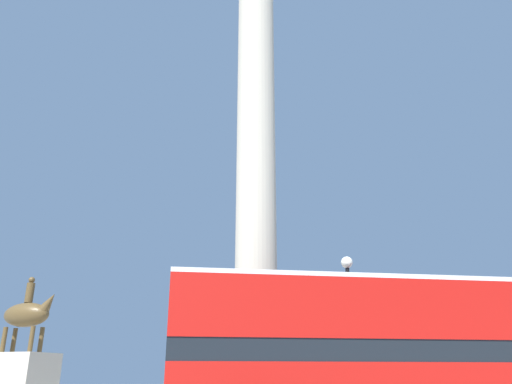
{
  "coord_description": "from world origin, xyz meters",
  "views": [
    {
      "loc": [
        -1.96,
        -20.42,
        1.91
      ],
      "look_at": [
        0.0,
        0.0,
        9.46
      ],
      "focal_mm": 35.0,
      "sensor_mm": 36.0,
      "label": 1
    }
  ],
  "objects_px": {
    "equestrian_statue": "(17,375)",
    "bus_a": "(361,354)",
    "monument_column": "(256,213)",
    "street_lamp": "(351,333)"
  },
  "relations": [
    {
      "from": "equestrian_statue",
      "to": "bus_a",
      "type": "bearing_deg",
      "value": -15.35
    },
    {
      "from": "bus_a",
      "to": "equestrian_statue",
      "type": "relative_size",
      "value": 1.7
    },
    {
      "from": "bus_a",
      "to": "street_lamp",
      "type": "xyz_separation_m",
      "value": [
        0.67,
        3.14,
        0.79
      ]
    },
    {
      "from": "equestrian_statue",
      "to": "street_lamp",
      "type": "xyz_separation_m",
      "value": [
        12.98,
        -6.94,
        1.3
      ]
    },
    {
      "from": "equestrian_statue",
      "to": "monument_column",
      "type": "bearing_deg",
      "value": 4.82
    },
    {
      "from": "monument_column",
      "to": "bus_a",
      "type": "distance_m",
      "value": 9.2
    },
    {
      "from": "bus_a",
      "to": "equestrian_statue",
      "type": "height_order",
      "value": "equestrian_statue"
    },
    {
      "from": "street_lamp",
      "to": "bus_a",
      "type": "bearing_deg",
      "value": -102.12
    },
    {
      "from": "bus_a",
      "to": "street_lamp",
      "type": "height_order",
      "value": "street_lamp"
    },
    {
      "from": "monument_column",
      "to": "bus_a",
      "type": "height_order",
      "value": "monument_column"
    }
  ]
}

